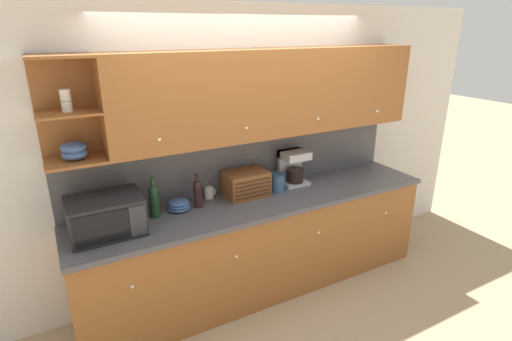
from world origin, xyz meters
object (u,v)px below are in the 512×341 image
at_px(microwave, 106,216).
at_px(second_wine_bottle, 198,192).
at_px(wine_bottle, 154,199).
at_px(mug, 209,192).
at_px(bowl_stack_on_counter, 179,205).
at_px(storage_canister, 278,182).
at_px(bread_box, 246,184).
at_px(coffee_maker, 293,167).

relative_size(microwave, second_wine_bottle, 1.76).
bearing_deg(wine_bottle, mug, 14.80).
xyz_separation_m(wine_bottle, bowl_stack_on_counter, (0.21, 0.03, -0.11)).
distance_m(bowl_stack_on_counter, storage_canister, 0.96).
relative_size(second_wine_bottle, bread_box, 0.78).
bearing_deg(second_wine_bottle, bread_box, 2.80).
xyz_separation_m(bowl_stack_on_counter, bread_box, (0.64, 0.00, 0.07)).
bearing_deg(wine_bottle, bowl_stack_on_counter, 7.13).
relative_size(wine_bottle, bowl_stack_on_counter, 1.75).
distance_m(bowl_stack_on_counter, second_wine_bottle, 0.19).
relative_size(wine_bottle, coffee_maker, 1.02).
bearing_deg(mug, storage_canister, -14.07).
bearing_deg(coffee_maker, bread_box, -175.07).
distance_m(mug, coffee_maker, 0.88).
height_order(wine_bottle, mug, wine_bottle).
bearing_deg(second_wine_bottle, wine_bottle, -178.90).
relative_size(microwave, bowl_stack_on_counter, 2.73).
height_order(wine_bottle, second_wine_bottle, wine_bottle).
bearing_deg(microwave, bowl_stack_on_counter, 12.63).
bearing_deg(coffee_maker, mug, 175.80).
bearing_deg(coffee_maker, second_wine_bottle, -176.06).
bearing_deg(microwave, second_wine_bottle, 8.56).
height_order(mug, bread_box, bread_box).
xyz_separation_m(microwave, bread_box, (1.24, 0.14, -0.03)).
height_order(wine_bottle, storage_canister, wine_bottle).
distance_m(second_wine_bottle, coffee_maker, 1.03).
bearing_deg(coffee_maker, bowl_stack_on_counter, -177.52).
height_order(microwave, wine_bottle, wine_bottle).
bearing_deg(microwave, wine_bottle, 15.48).
height_order(bowl_stack_on_counter, bread_box, bread_box).
relative_size(mug, coffee_maker, 0.31).
xyz_separation_m(second_wine_bottle, coffee_maker, (1.02, 0.07, 0.03)).
height_order(wine_bottle, bread_box, wine_bottle).
xyz_separation_m(bowl_stack_on_counter, second_wine_bottle, (0.17, -0.02, 0.09)).
relative_size(wine_bottle, storage_canister, 2.00).
xyz_separation_m(second_wine_bottle, bread_box, (0.48, 0.02, -0.02)).
relative_size(bread_box, coffee_maker, 1.16).
relative_size(microwave, storage_canister, 3.11).
relative_size(second_wine_bottle, storage_canister, 1.77).
xyz_separation_m(microwave, mug, (0.93, 0.25, -0.09)).
bearing_deg(mug, wine_bottle, -165.20).
relative_size(bowl_stack_on_counter, second_wine_bottle, 0.64).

